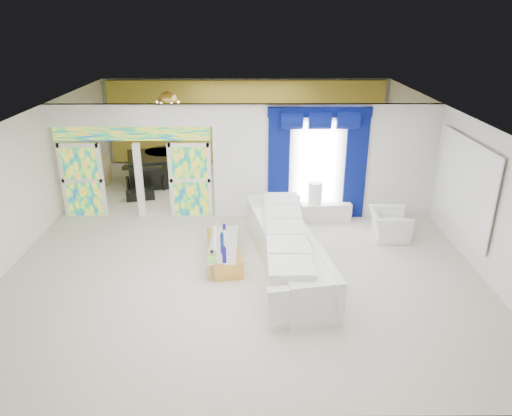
{
  "coord_description": "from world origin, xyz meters",
  "views": [
    {
      "loc": [
        0.24,
        -10.88,
        5.07
      ],
      "look_at": [
        0.3,
        -1.2,
        1.1
      ],
      "focal_mm": 33.26,
      "sensor_mm": 36.0,
      "label": 1
    }
  ],
  "objects_px": {
    "grand_piano": "(150,169)",
    "coffee_table": "(224,252)",
    "white_sofa": "(286,249)",
    "console_table": "(326,211)",
    "armchair": "(389,224)"
  },
  "relations": [
    {
      "from": "grand_piano",
      "to": "coffee_table",
      "type": "bearing_deg",
      "value": -78.04
    },
    {
      "from": "white_sofa",
      "to": "console_table",
      "type": "distance_m",
      "value": 2.89
    },
    {
      "from": "console_table",
      "to": "grand_piano",
      "type": "xyz_separation_m",
      "value": [
        -5.25,
        3.04,
        0.23
      ]
    },
    {
      "from": "coffee_table",
      "to": "armchair",
      "type": "relative_size",
      "value": 1.76
    },
    {
      "from": "console_table",
      "to": "grand_piano",
      "type": "distance_m",
      "value": 6.07
    },
    {
      "from": "coffee_table",
      "to": "console_table",
      "type": "relative_size",
      "value": 1.37
    },
    {
      "from": "white_sofa",
      "to": "coffee_table",
      "type": "height_order",
      "value": "white_sofa"
    },
    {
      "from": "console_table",
      "to": "armchair",
      "type": "xyz_separation_m",
      "value": [
        1.39,
        -1.14,
        0.11
      ]
    },
    {
      "from": "white_sofa",
      "to": "armchair",
      "type": "bearing_deg",
      "value": 19.01
    },
    {
      "from": "coffee_table",
      "to": "grand_piano",
      "type": "height_order",
      "value": "grand_piano"
    },
    {
      "from": "console_table",
      "to": "armchair",
      "type": "height_order",
      "value": "armchair"
    },
    {
      "from": "console_table",
      "to": "grand_piano",
      "type": "height_order",
      "value": "grand_piano"
    },
    {
      "from": "grand_piano",
      "to": "white_sofa",
      "type": "bearing_deg",
      "value": -69.13
    },
    {
      "from": "coffee_table",
      "to": "console_table",
      "type": "bearing_deg",
      "value": 41.83
    },
    {
      "from": "white_sofa",
      "to": "grand_piano",
      "type": "bearing_deg",
      "value": 115.15
    }
  ]
}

